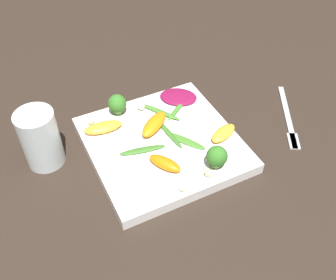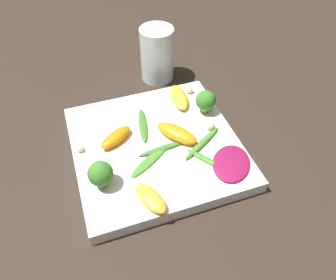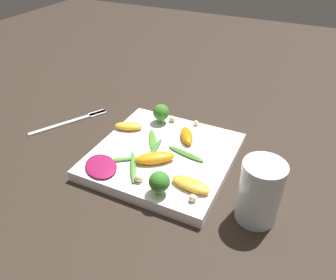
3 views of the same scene
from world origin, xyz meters
TOP-DOWN VIEW (x-y plane):
  - ground_plane at (0.00, 0.00)m, footprint 2.40×2.40m
  - plate at (0.00, 0.00)m, footprint 0.28×0.28m
  - drinking_glass at (0.07, 0.21)m, footprint 0.07×0.07m
  - radicchio_leaf_0 at (0.10, -0.09)m, footprint 0.09×0.10m
  - orange_segment_0 at (0.08, 0.09)m, footprint 0.04×0.08m
  - orange_segment_1 at (0.04, 0.00)m, footprint 0.07×0.08m
  - orange_segment_2 at (-0.04, -0.11)m, footprint 0.05×0.07m
  - orange_segment_3 at (-0.06, 0.03)m, footprint 0.07×0.05m
  - broccoli_floret_0 at (-0.10, -0.06)m, footprint 0.04×0.04m
  - broccoli_floret_1 at (0.11, 0.05)m, footprint 0.04×0.04m
  - arugula_sprig_0 at (-0.01, 0.05)m, footprint 0.03×0.09m
  - arugula_sprig_1 at (-0.02, -0.04)m, footprint 0.08×0.06m
  - arugula_sprig_2 at (0.07, -0.07)m, footprint 0.06×0.08m
  - arugula_sprig_3 at (0.01, -0.02)m, footprint 0.09×0.02m
  - arugula_sprig_4 at (0.07, -0.03)m, footprint 0.09×0.06m
  - macadamia_nut_0 at (-0.12, 0.02)m, footprint 0.01×0.01m
  - macadamia_nut_1 at (-0.12, -0.03)m, footprint 0.01×0.01m
  - macadamia_nut_2 at (0.11, 0.11)m, footprint 0.01×0.01m
  - macadamia_nut_3 at (0.10, -0.00)m, footprint 0.02×0.02m

SIDE VIEW (x-z plane):
  - ground_plane at x=0.00m, z-range 0.00..0.00m
  - plate at x=0.00m, z-range 0.00..0.02m
  - arugula_sprig_1 at x=-0.02m, z-range 0.02..0.03m
  - arugula_sprig_0 at x=-0.01m, z-range 0.02..0.03m
  - arugula_sprig_3 at x=0.01m, z-range 0.02..0.03m
  - arugula_sprig_2 at x=0.07m, z-range 0.02..0.03m
  - arugula_sprig_4 at x=0.07m, z-range 0.02..0.03m
  - radicchio_leaf_0 at x=0.10m, z-range 0.02..0.03m
  - macadamia_nut_0 at x=-0.12m, z-range 0.02..0.04m
  - macadamia_nut_2 at x=0.11m, z-range 0.02..0.04m
  - macadamia_nut_1 at x=-0.12m, z-range 0.02..0.04m
  - orange_segment_0 at x=0.08m, z-range 0.02..0.04m
  - orange_segment_2 at x=-0.04m, z-range 0.02..0.04m
  - macadamia_nut_3 at x=0.10m, z-range 0.02..0.04m
  - orange_segment_3 at x=-0.06m, z-range 0.02..0.04m
  - orange_segment_1 at x=0.04m, z-range 0.02..0.04m
  - broccoli_floret_1 at x=0.11m, z-range 0.03..0.07m
  - broccoli_floret_0 at x=-0.10m, z-range 0.03..0.07m
  - drinking_glass at x=0.07m, z-range 0.00..0.11m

